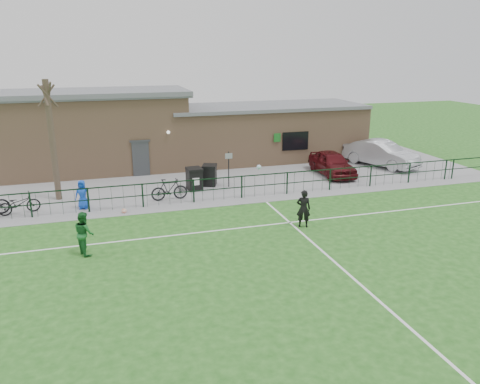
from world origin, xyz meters
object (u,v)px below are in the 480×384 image
object	(u,v)px
wheelie_bin_right	(210,176)
sign_post	(229,169)
bare_tree	(52,142)
car_maroon	(332,163)
car_silver	(381,153)
bicycle_d	(169,189)
ball_ground	(124,211)
bicycle_c	(19,204)
outfield_player	(84,233)
wheelie_bin_left	(194,180)
spectator_child	(82,195)

from	to	relation	value
wheelie_bin_right	sign_post	xyz separation A→B (m)	(0.94, -0.62, 0.45)
bare_tree	car_maroon	xyz separation A→B (m)	(15.62, 0.38, -2.26)
car_silver	bare_tree	bearing A→B (deg)	161.66
bicycle_d	ball_ground	xyz separation A→B (m)	(-2.34, -1.36, -0.46)
car_maroon	bicycle_c	bearing A→B (deg)	-170.39
bare_tree	bicycle_c	size ratio (longest dim) A/B	3.26
bare_tree	outfield_player	size ratio (longest dim) A/B	3.63
car_maroon	ball_ground	size ratio (longest dim) A/B	18.11
bare_tree	bicycle_c	world-z (taller)	bare_tree
wheelie_bin_right	car_maroon	distance (m)	7.66
car_silver	ball_ground	size ratio (longest dim) A/B	21.57
sign_post	ball_ground	bearing A→B (deg)	-154.76
bare_tree	bicycle_c	distance (m)	3.47
bare_tree	wheelie_bin_right	distance (m)	8.32
sign_post	bicycle_c	distance (m)	10.61
wheelie_bin_left	bicycle_c	distance (m)	8.69
bicycle_c	wheelie_bin_left	bearing A→B (deg)	-94.72
car_silver	wheelie_bin_left	bearing A→B (deg)	165.53
bare_tree	car_maroon	world-z (taller)	bare_tree
bicycle_c	spectator_child	bearing A→B (deg)	-106.40
bare_tree	car_silver	xyz separation A→B (m)	(19.72, 1.50, -2.15)
spectator_child	car_silver	bearing A→B (deg)	23.17
bare_tree	outfield_player	world-z (taller)	bare_tree
bicycle_c	car_maroon	bearing A→B (deg)	-97.19
spectator_child	outfield_player	distance (m)	5.44
bare_tree	bicycle_d	distance (m)	6.17
bicycle_d	bare_tree	bearing A→B (deg)	70.02
wheelie_bin_left	bicycle_c	bearing A→B (deg)	-174.50
bare_tree	wheelie_bin_right	bearing A→B (deg)	1.86
bare_tree	car_silver	size ratio (longest dim) A/B	1.20
spectator_child	ball_ground	xyz separation A→B (m)	(1.83, -1.21, -0.61)
bicycle_d	outfield_player	bearing A→B (deg)	142.55
sign_post	car_maroon	size ratio (longest dim) A/B	0.48
wheelie_bin_left	bare_tree	bearing A→B (deg)	172.95
car_maroon	bicycle_d	bearing A→B (deg)	-165.84
ball_ground	wheelie_bin_right	bearing A→B (deg)	34.55
bare_tree	sign_post	bearing A→B (deg)	-2.32
ball_ground	sign_post	bearing A→B (deg)	25.24
sign_post	wheelie_bin_right	bearing A→B (deg)	146.74
car_silver	outfield_player	bearing A→B (deg)	-176.91
car_maroon	bicycle_c	size ratio (longest dim) A/B	2.28
sign_post	car_silver	bearing A→B (deg)	9.74
car_maroon	bicycle_d	xyz separation A→B (m)	(-10.22, -2.14, -0.16)
car_silver	sign_post	bearing A→B (deg)	167.06
wheelie_bin_right	bicycle_d	size ratio (longest dim) A/B	0.59
car_silver	spectator_child	distance (m)	18.80
wheelie_bin_right	car_maroon	bearing A→B (deg)	22.07
wheelie_bin_left	car_silver	size ratio (longest dim) A/B	0.23
wheelie_bin_right	bicycle_c	size ratio (longest dim) A/B	0.60
sign_post	car_maroon	world-z (taller)	sign_post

